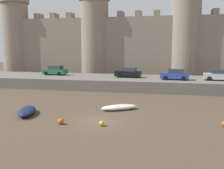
{
  "coord_description": "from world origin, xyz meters",
  "views": [
    {
      "loc": [
        5.77,
        -21.56,
        6.44
      ],
      "look_at": [
        0.08,
        5.21,
        2.5
      ],
      "focal_mm": 42.0,
      "sensor_mm": 36.0,
      "label": 1
    }
  ],
  "objects_px": {
    "rowboat_foreground_right": "(119,107)",
    "mooring_buoy_near_shore": "(61,121)",
    "rowboat_midflat_centre": "(27,111)",
    "car_quay_centre_east": "(55,70)",
    "mooring_buoy_mid_mud": "(224,124)",
    "car_quay_west": "(128,73)",
    "car_quay_east": "(175,74)",
    "car_quay_centre_west": "(219,75)",
    "mooring_buoy_near_channel": "(102,123)"
  },
  "relations": [
    {
      "from": "rowboat_foreground_right",
      "to": "mooring_buoy_near_shore",
      "type": "bearing_deg",
      "value": -123.1
    },
    {
      "from": "rowboat_midflat_centre",
      "to": "car_quay_centre_east",
      "type": "xyz_separation_m",
      "value": [
        -6.0,
        19.94,
        2.03
      ]
    },
    {
      "from": "mooring_buoy_mid_mud",
      "to": "car_quay_west",
      "type": "xyz_separation_m",
      "value": [
        -10.76,
        19.06,
        2.17
      ]
    },
    {
      "from": "car_quay_centre_east",
      "to": "car_quay_east",
      "type": "distance_m",
      "value": 20.35
    },
    {
      "from": "car_quay_centre_east",
      "to": "car_quay_east",
      "type": "bearing_deg",
      "value": -7.29
    },
    {
      "from": "mooring_buoy_mid_mud",
      "to": "car_quay_centre_west",
      "type": "distance_m",
      "value": 18.29
    },
    {
      "from": "car_quay_centre_west",
      "to": "car_quay_east",
      "type": "height_order",
      "value": "same"
    },
    {
      "from": "rowboat_midflat_centre",
      "to": "mooring_buoy_near_shore",
      "type": "height_order",
      "value": "rowboat_midflat_centre"
    },
    {
      "from": "rowboat_foreground_right",
      "to": "car_quay_west",
      "type": "distance_m",
      "value": 15.47
    },
    {
      "from": "mooring_buoy_near_channel",
      "to": "car_quay_centre_west",
      "type": "bearing_deg",
      "value": 57.98
    },
    {
      "from": "rowboat_midflat_centre",
      "to": "car_quay_east",
      "type": "bearing_deg",
      "value": 50.73
    },
    {
      "from": "rowboat_foreground_right",
      "to": "mooring_buoy_near_channel",
      "type": "bearing_deg",
      "value": -93.92
    },
    {
      "from": "rowboat_foreground_right",
      "to": "car_quay_centre_west",
      "type": "distance_m",
      "value": 18.73
    },
    {
      "from": "rowboat_midflat_centre",
      "to": "mooring_buoy_near_channel",
      "type": "relative_size",
      "value": 9.42
    },
    {
      "from": "mooring_buoy_near_channel",
      "to": "car_quay_centre_west",
      "type": "xyz_separation_m",
      "value": [
        12.45,
        19.91,
        2.18
      ]
    },
    {
      "from": "rowboat_midflat_centre",
      "to": "mooring_buoy_near_channel",
      "type": "distance_m",
      "value": 8.18
    },
    {
      "from": "mooring_buoy_near_shore",
      "to": "car_quay_west",
      "type": "xyz_separation_m",
      "value": [
        2.54,
        21.21,
        2.14
      ]
    },
    {
      "from": "rowboat_midflat_centre",
      "to": "car_quay_centre_east",
      "type": "relative_size",
      "value": 0.98
    },
    {
      "from": "car_quay_west",
      "to": "car_quay_east",
      "type": "height_order",
      "value": "same"
    },
    {
      "from": "mooring_buoy_mid_mud",
      "to": "car_quay_east",
      "type": "xyz_separation_m",
      "value": [
        -3.53,
        17.48,
        2.17
      ]
    },
    {
      "from": "car_quay_west",
      "to": "rowboat_foreground_right",
      "type": "bearing_deg",
      "value": -84.97
    },
    {
      "from": "mooring_buoy_near_channel",
      "to": "mooring_buoy_mid_mud",
      "type": "distance_m",
      "value": 10.0
    },
    {
      "from": "mooring_buoy_mid_mud",
      "to": "car_quay_centre_west",
      "type": "relative_size",
      "value": 0.11
    },
    {
      "from": "mooring_buoy_near_shore",
      "to": "mooring_buoy_mid_mud",
      "type": "height_order",
      "value": "mooring_buoy_near_shore"
    },
    {
      "from": "mooring_buoy_mid_mud",
      "to": "car_quay_centre_east",
      "type": "bearing_deg",
      "value": 139.77
    },
    {
      "from": "mooring_buoy_near_shore",
      "to": "car_quay_west",
      "type": "bearing_deg",
      "value": 83.18
    },
    {
      "from": "mooring_buoy_near_channel",
      "to": "car_quay_east",
      "type": "height_order",
      "value": "car_quay_east"
    },
    {
      "from": "car_quay_west",
      "to": "car_quay_east",
      "type": "xyz_separation_m",
      "value": [
        7.23,
        -1.57,
        0.0
      ]
    },
    {
      "from": "car_quay_centre_west",
      "to": "car_quay_east",
      "type": "xyz_separation_m",
      "value": [
        -6.17,
        -0.48,
        0.0
      ]
    },
    {
      "from": "car_quay_centre_west",
      "to": "rowboat_foreground_right",
      "type": "bearing_deg",
      "value": -130.38
    },
    {
      "from": "rowboat_midflat_centre",
      "to": "car_quay_west",
      "type": "height_order",
      "value": "car_quay_west"
    },
    {
      "from": "rowboat_midflat_centre",
      "to": "car_quay_centre_west",
      "type": "bearing_deg",
      "value": 41.22
    },
    {
      "from": "car_quay_centre_east",
      "to": "car_quay_east",
      "type": "relative_size",
      "value": 1.0
    },
    {
      "from": "mooring_buoy_near_channel",
      "to": "mooring_buoy_near_shore",
      "type": "xyz_separation_m",
      "value": [
        -3.49,
        -0.21,
        0.04
      ]
    },
    {
      "from": "car_quay_west",
      "to": "car_quay_centre_east",
      "type": "distance_m",
      "value": 13.0
    },
    {
      "from": "rowboat_foreground_right",
      "to": "car_quay_east",
      "type": "height_order",
      "value": "car_quay_east"
    },
    {
      "from": "mooring_buoy_mid_mud",
      "to": "car_quay_centre_east",
      "type": "relative_size",
      "value": 0.11
    },
    {
      "from": "mooring_buoy_near_shore",
      "to": "mooring_buoy_near_channel",
      "type": "bearing_deg",
      "value": 3.51
    },
    {
      "from": "mooring_buoy_near_shore",
      "to": "car_quay_centre_west",
      "type": "distance_m",
      "value": 25.76
    },
    {
      "from": "car_quay_east",
      "to": "rowboat_midflat_centre",
      "type": "bearing_deg",
      "value": -129.27
    },
    {
      "from": "rowboat_midflat_centre",
      "to": "mooring_buoy_mid_mud",
      "type": "relative_size",
      "value": 9.05
    },
    {
      "from": "rowboat_midflat_centre",
      "to": "rowboat_foreground_right",
      "type": "height_order",
      "value": "rowboat_midflat_centre"
    },
    {
      "from": "mooring_buoy_near_channel",
      "to": "car_quay_centre_west",
      "type": "distance_m",
      "value": 23.58
    },
    {
      "from": "car_quay_centre_east",
      "to": "car_quay_west",
      "type": "bearing_deg",
      "value": -4.45
    },
    {
      "from": "rowboat_midflat_centre",
      "to": "mooring_buoy_near_shore",
      "type": "distance_m",
      "value": 4.98
    },
    {
      "from": "rowboat_foreground_right",
      "to": "car_quay_centre_west",
      "type": "height_order",
      "value": "car_quay_centre_west"
    },
    {
      "from": "car_quay_west",
      "to": "car_quay_centre_west",
      "type": "bearing_deg",
      "value": -4.65
    },
    {
      "from": "car_quay_centre_west",
      "to": "car_quay_west",
      "type": "xyz_separation_m",
      "value": [
        -13.4,
        1.09,
        0.0
      ]
    },
    {
      "from": "rowboat_foreground_right",
      "to": "car_quay_east",
      "type": "distance_m",
      "value": 15.05
    },
    {
      "from": "mooring_buoy_near_channel",
      "to": "car_quay_east",
      "type": "distance_m",
      "value": 20.53
    }
  ]
}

